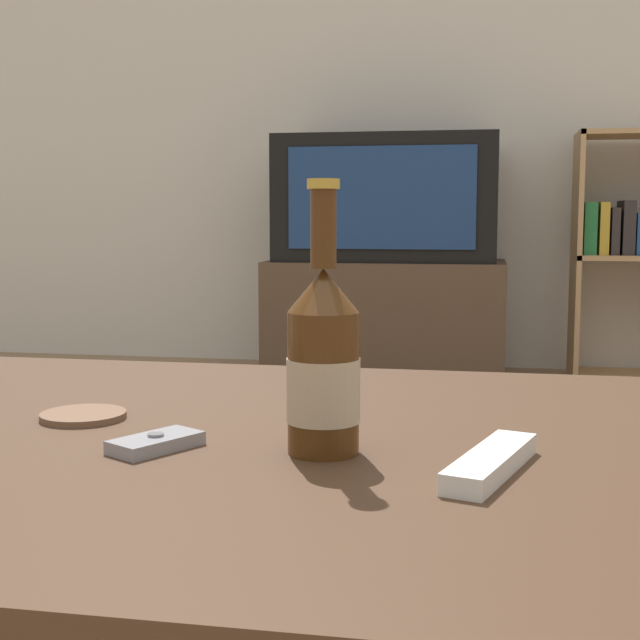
{
  "coord_description": "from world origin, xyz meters",
  "views": [
    {
      "loc": [
        0.22,
        -0.93,
        0.66
      ],
      "look_at": [
        -0.0,
        0.24,
        0.52
      ],
      "focal_mm": 50.0,
      "sensor_mm": 36.0,
      "label": 1
    }
  ],
  "objects_px": {
    "tv_stand": "(386,319)",
    "remote_control": "(491,463)",
    "television": "(387,199)",
    "bookshelf": "(628,246)",
    "cell_phone": "(156,443)",
    "beer_bottle": "(323,363)"
  },
  "relations": [
    {
      "from": "bookshelf",
      "to": "remote_control",
      "type": "xyz_separation_m",
      "value": [
        -0.55,
        -2.91,
        -0.11
      ]
    },
    {
      "from": "television",
      "to": "bookshelf",
      "type": "distance_m",
      "value": 0.98
    },
    {
      "from": "bookshelf",
      "to": "television",
      "type": "bearing_deg",
      "value": -173.45
    },
    {
      "from": "beer_bottle",
      "to": "tv_stand",
      "type": "bearing_deg",
      "value": 95.0
    },
    {
      "from": "tv_stand",
      "to": "television",
      "type": "height_order",
      "value": "television"
    },
    {
      "from": "television",
      "to": "bookshelf",
      "type": "xyz_separation_m",
      "value": [
        0.96,
        0.11,
        -0.19
      ]
    },
    {
      "from": "tv_stand",
      "to": "bookshelf",
      "type": "height_order",
      "value": "bookshelf"
    },
    {
      "from": "tv_stand",
      "to": "cell_phone",
      "type": "bearing_deg",
      "value": -88.57
    },
    {
      "from": "cell_phone",
      "to": "remote_control",
      "type": "distance_m",
      "value": 0.34
    },
    {
      "from": "beer_bottle",
      "to": "cell_phone",
      "type": "bearing_deg",
      "value": -173.4
    },
    {
      "from": "bookshelf",
      "to": "cell_phone",
      "type": "xyz_separation_m",
      "value": [
        -0.89,
        -2.89,
        -0.11
      ]
    },
    {
      "from": "remote_control",
      "to": "cell_phone",
      "type": "bearing_deg",
      "value": -166.57
    },
    {
      "from": "television",
      "to": "remote_control",
      "type": "xyz_separation_m",
      "value": [
        0.41,
        -2.8,
        -0.3
      ]
    },
    {
      "from": "television",
      "to": "cell_phone",
      "type": "xyz_separation_m",
      "value": [
        0.07,
        -2.78,
        -0.3
      ]
    },
    {
      "from": "bookshelf",
      "to": "beer_bottle",
      "type": "xyz_separation_m",
      "value": [
        -0.72,
        -2.87,
        -0.02
      ]
    },
    {
      "from": "tv_stand",
      "to": "remote_control",
      "type": "xyz_separation_m",
      "value": [
        0.41,
        -2.8,
        0.19
      ]
    },
    {
      "from": "cell_phone",
      "to": "beer_bottle",
      "type": "bearing_deg",
      "value": 36.58
    },
    {
      "from": "tv_stand",
      "to": "beer_bottle",
      "type": "bearing_deg",
      "value": -85.0
    },
    {
      "from": "bookshelf",
      "to": "tv_stand",
      "type": "bearing_deg",
      "value": -173.68
    },
    {
      "from": "tv_stand",
      "to": "cell_phone",
      "type": "height_order",
      "value": "tv_stand"
    },
    {
      "from": "television",
      "to": "bookshelf",
      "type": "bearing_deg",
      "value": 6.55
    },
    {
      "from": "television",
      "to": "remote_control",
      "type": "relative_size",
      "value": 4.78
    }
  ]
}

